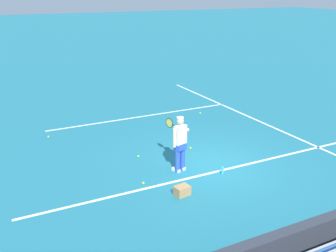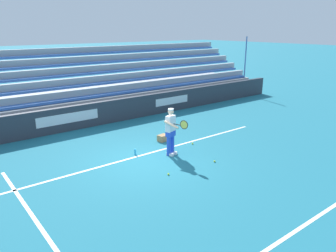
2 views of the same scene
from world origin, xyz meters
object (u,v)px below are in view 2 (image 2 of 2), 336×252
at_px(tennis_player, 171,131).
at_px(tennis_ball_midcourt, 192,144).
at_px(tennis_ball_near_player, 168,174).
at_px(ball_box_cardboard, 163,138).
at_px(water_bottle, 135,152).
at_px(tennis_ball_by_box, 215,161).

relative_size(tennis_player, tennis_ball_midcourt, 25.98).
height_order(tennis_ball_near_player, tennis_ball_midcourt, same).
xyz_separation_m(ball_box_cardboard, water_bottle, (1.69, 0.57, -0.02)).
relative_size(ball_box_cardboard, water_bottle, 1.82).
bearing_deg(ball_box_cardboard, water_bottle, 18.55).
relative_size(tennis_ball_near_player, tennis_ball_by_box, 1.00).
height_order(tennis_ball_near_player, water_bottle, water_bottle).
xyz_separation_m(ball_box_cardboard, tennis_ball_by_box, (-0.09, 2.83, -0.10)).
relative_size(ball_box_cardboard, tennis_ball_by_box, 6.06).
bearing_deg(tennis_ball_midcourt, tennis_ball_near_player, 33.27).
height_order(tennis_player, tennis_ball_by_box, tennis_player).
bearing_deg(ball_box_cardboard, tennis_player, 64.16).
relative_size(tennis_ball_midcourt, water_bottle, 0.30).
relative_size(ball_box_cardboard, tennis_ball_near_player, 6.06).
xyz_separation_m(tennis_ball_by_box, water_bottle, (1.78, -2.26, 0.08)).
distance_m(tennis_player, ball_box_cardboard, 1.69).
bearing_deg(tennis_ball_midcourt, water_bottle, -11.11).
bearing_deg(tennis_player, ball_box_cardboard, -115.84).
distance_m(tennis_player, water_bottle, 1.52).
bearing_deg(tennis_player, water_bottle, -37.36).
bearing_deg(ball_box_cardboard, tennis_ball_near_player, 55.96).
bearing_deg(water_bottle, ball_box_cardboard, -161.45).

